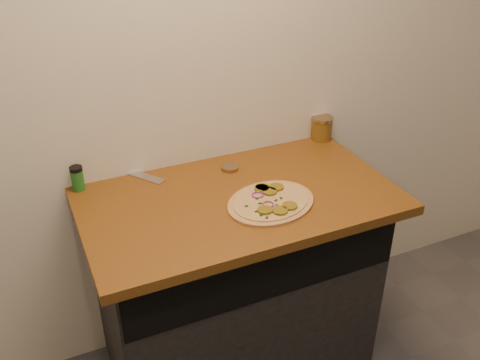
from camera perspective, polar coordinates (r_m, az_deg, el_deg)
name	(u,v)px	position (r m, az deg, el deg)	size (l,w,h in m)	color
cabinet	(236,285)	(2.35, -0.42, -11.09)	(1.10, 0.60, 0.86)	black
countertop	(239,200)	(2.05, -0.12, -2.10)	(1.20, 0.70, 0.04)	brown
pizza	(271,202)	(1.99, 3.30, -2.32)	(0.43, 0.43, 0.02)	tan
chefs_knife	(125,170)	(2.26, -12.14, 1.08)	(0.22, 0.28, 0.02)	#B7BAC1
mason_jar_lid	(230,168)	(2.22, -1.08, 1.33)	(0.07, 0.07, 0.02)	#977A58
salsa_jar	(322,128)	(2.49, 8.70, 5.52)	(0.10, 0.10, 0.11)	#9B1C0F
spice_shaker	(77,178)	(2.15, -16.95, 0.18)	(0.05, 0.05, 0.10)	#1F6423
flour_spill	(281,197)	(2.03, 4.42, -1.86)	(0.16, 0.16, 0.00)	silver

